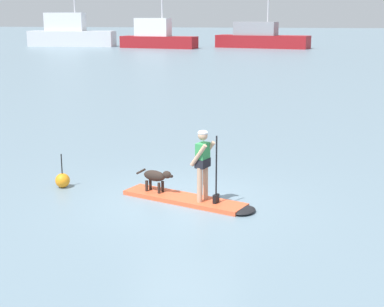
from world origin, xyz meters
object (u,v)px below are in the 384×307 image
dog (156,177)px  moored_boat_port (70,34)px  person_paddler (203,160)px  moored_boat_far_starboard (157,37)px  paddleboard (192,200)px  marker_buoy (63,180)px  moored_boat_starboard (261,38)px

dog → moored_boat_port: (-28.96, 64.40, 1.28)m
person_paddler → moored_boat_far_starboard: (-16.99, 62.66, 0.42)m
paddleboard → moored_boat_port: moored_boat_port is taller
paddleboard → moored_boat_port: bearing=114.8°
paddleboard → dog: dog is taller
person_paddler → moored_boat_port: moored_boat_port is taller
dog → marker_buoy: 2.51m
moored_boat_port → moored_boat_far_starboard: (13.18, -2.19, -0.29)m
person_paddler → moored_boat_far_starboard: moored_boat_far_starboard is taller
paddleboard → moored_boat_starboard: size_ratio=0.26×
dog → moored_boat_far_starboard: size_ratio=0.10×
person_paddler → moored_boat_far_starboard: 64.92m
person_paddler → dog: size_ratio=1.60×
dog → moored_boat_far_starboard: moored_boat_far_starboard is taller
person_paddler → marker_buoy: bearing=169.9°
moored_boat_starboard → moored_boat_far_starboard: bearing=-167.4°
moored_boat_port → dog: bearing=-65.8°
paddleboard → marker_buoy: 3.47m
moored_boat_far_starboard → moored_boat_starboard: size_ratio=0.83×
person_paddler → moored_boat_far_starboard: bearing=105.2°
paddleboard → moored_boat_far_starboard: moored_boat_far_starboard is taller
moored_boat_far_starboard → moored_boat_port: bearing=170.6°
paddleboard → marker_buoy: bearing=170.7°
paddleboard → dog: bearing=159.8°
moored_boat_port → moored_boat_starboard: (26.79, 0.86, -0.46)m
marker_buoy → moored_boat_starboard: bearing=89.7°
dog → moored_boat_starboard: size_ratio=0.08×
dog → moored_boat_port: moored_boat_port is taller
moored_boat_port → moored_boat_starboard: size_ratio=0.97×
person_paddler → marker_buoy: (-3.69, 0.66, -0.86)m
marker_buoy → moored_boat_far_starboard: bearing=102.1°
person_paddler → moored_boat_starboard: 65.79m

